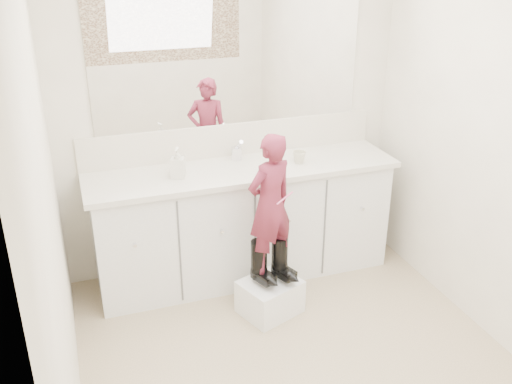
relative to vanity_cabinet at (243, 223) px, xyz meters
name	(u,v)px	position (x,y,z in m)	size (l,w,h in m)	color
floor	(306,373)	(0.00, -1.23, -0.42)	(3.00, 3.00, 0.00)	#897559
wall_back	(231,115)	(0.00, 0.27, 0.77)	(2.60, 2.60, 0.00)	beige
wall_left	(52,231)	(-1.30, -1.23, 0.78)	(3.00, 3.00, 0.00)	beige
vanity_cabinet	(243,223)	(0.00, 0.00, 0.00)	(2.20, 0.55, 0.85)	silver
countertop	(243,170)	(0.00, -0.01, 0.45)	(2.28, 0.58, 0.04)	beige
backsplash	(232,139)	(0.00, 0.26, 0.59)	(2.28, 0.03, 0.25)	beige
mirror	(230,56)	(0.00, 0.26, 1.22)	(2.00, 0.02, 1.00)	white
faucet	(236,153)	(0.00, 0.15, 0.52)	(0.08, 0.08, 0.10)	silver
cup	(299,157)	(0.42, -0.06, 0.51)	(0.10, 0.10, 0.09)	beige
soap_bottle	(178,163)	(-0.48, -0.04, 0.57)	(0.10, 0.10, 0.21)	beige
step_stool	(270,297)	(0.01, -0.56, -0.30)	(0.38, 0.32, 0.25)	white
boot_left	(259,262)	(-0.06, -0.54, -0.02)	(0.12, 0.21, 0.32)	black
boot_right	(280,258)	(0.09, -0.54, -0.02)	(0.12, 0.21, 0.32)	black
toddler	(270,204)	(0.01, -0.54, 0.40)	(0.35, 0.23, 0.96)	#A8334F
toothbrush	(285,198)	(0.08, -0.62, 0.47)	(0.01, 0.01, 0.14)	#E15784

